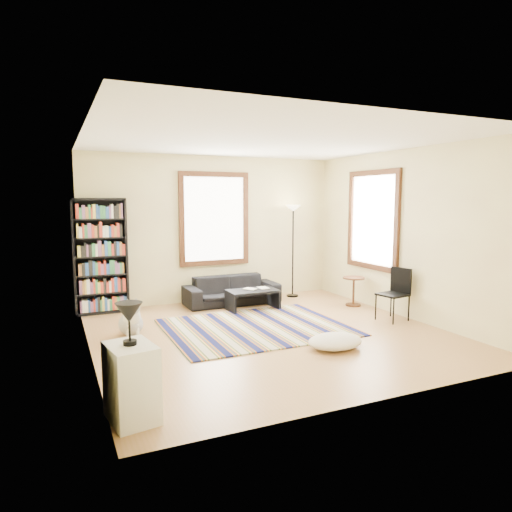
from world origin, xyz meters
name	(u,v)px	position (x,y,z in m)	size (l,w,h in m)	color
floor	(270,336)	(0.00, 0.00, -0.05)	(5.00, 5.00, 0.10)	#A7774C
ceiling	(271,137)	(0.00, 0.00, 2.85)	(5.00, 5.00, 0.10)	white
wall_back	(213,229)	(0.00, 2.55, 1.40)	(5.00, 0.10, 2.80)	#F1ECA2
wall_front	(389,261)	(0.00, -2.55, 1.40)	(5.00, 0.10, 2.80)	#F1ECA2
wall_left	(82,247)	(-2.55, 0.00, 1.40)	(0.10, 5.00, 2.80)	#F1ECA2
wall_right	(407,234)	(2.55, 0.00, 1.40)	(0.10, 5.00, 2.80)	#F1ECA2
window_back	(214,219)	(0.00, 2.47, 1.60)	(1.20, 0.06, 1.60)	white
window_right	(373,220)	(2.47, 0.80, 1.60)	(0.06, 1.20, 1.60)	white
rug	(256,327)	(-0.07, 0.34, 0.01)	(2.71, 2.17, 0.02)	#0D1143
sofa	(232,290)	(0.19, 2.05, 0.26)	(0.70, 1.79, 0.52)	black
bookshelf	(100,256)	(-2.14, 2.32, 1.00)	(0.90, 0.30, 2.00)	black
coffee_table	(253,300)	(0.36, 1.45, 0.18)	(0.90, 0.50, 0.36)	black
book_a	(247,290)	(0.26, 1.45, 0.37)	(0.22, 0.16, 0.02)	beige
book_b	(259,288)	(0.51, 1.50, 0.37)	(0.23, 0.17, 0.02)	beige
floor_cushion	(335,341)	(0.49, -0.98, 0.10)	(0.76, 0.57, 0.19)	beige
floor_lamp	(293,251)	(1.56, 2.15, 0.93)	(0.30, 0.30, 1.86)	black
side_table	(353,291)	(2.20, 0.96, 0.27)	(0.40, 0.40, 0.54)	#442511
folding_chair	(393,295)	(2.15, -0.16, 0.43)	(0.42, 0.40, 0.86)	black
white_cabinet	(131,383)	(-2.30, -1.91, 0.35)	(0.38, 0.50, 0.70)	white
table_lamp	(129,324)	(-2.30, -1.91, 0.89)	(0.24, 0.24, 0.38)	black
dog	(131,316)	(-1.89, 0.76, 0.28)	(0.40, 0.55, 0.55)	silver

